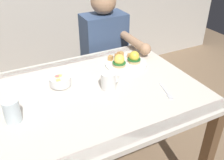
# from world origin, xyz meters

# --- Properties ---
(dining_table) EXTENTS (1.20, 0.90, 0.74)m
(dining_table) POSITION_xyz_m (0.00, 0.00, 0.63)
(dining_table) COLOR silver
(dining_table) RESTS_ON ground_plane
(eggs_benedict_plate) EXTENTS (0.27, 0.27, 0.09)m
(eggs_benedict_plate) POSITION_xyz_m (0.33, 0.19, 0.77)
(eggs_benedict_plate) COLOR white
(eggs_benedict_plate) RESTS_ON dining_table
(fruit_bowl) EXTENTS (0.12, 0.12, 0.06)m
(fruit_bowl) POSITION_xyz_m (-0.13, 0.14, 0.77)
(fruit_bowl) COLOR white
(fruit_bowl) RESTS_ON dining_table
(coffee_mug) EXTENTS (0.11, 0.08, 0.09)m
(coffee_mug) POSITION_xyz_m (0.11, -0.01, 0.79)
(coffee_mug) COLOR white
(coffee_mug) RESTS_ON dining_table
(fork) EXTENTS (0.06, 0.15, 0.00)m
(fork) POSITION_xyz_m (0.37, -0.19, 0.74)
(fork) COLOR silver
(fork) RESTS_ON dining_table
(water_glass_far) EXTENTS (0.08, 0.08, 0.11)m
(water_glass_far) POSITION_xyz_m (-0.41, -0.06, 0.79)
(water_glass_far) COLOR silver
(water_glass_far) RESTS_ON dining_table
(diner_person) EXTENTS (0.34, 0.54, 1.14)m
(diner_person) POSITION_xyz_m (0.38, 0.60, 0.65)
(diner_person) COLOR #33333D
(diner_person) RESTS_ON ground_plane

